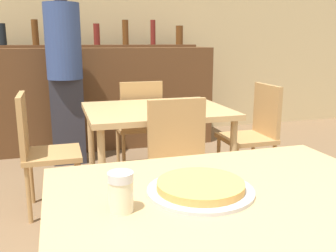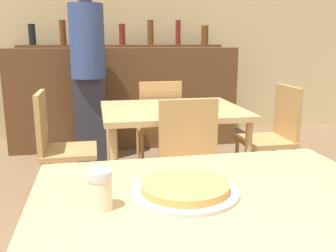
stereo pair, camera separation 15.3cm
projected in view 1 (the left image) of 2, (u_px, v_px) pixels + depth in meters
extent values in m
cube|color=#D1B784|center=(93.00, 26.00, 4.67)|extent=(8.00, 0.05, 2.80)
cube|color=tan|center=(234.00, 203.00, 1.14)|extent=(1.11, 0.85, 0.04)
cylinder|color=tan|center=(293.00, 235.00, 1.70)|extent=(0.05, 0.05, 0.73)
cube|color=tan|center=(156.00, 111.00, 2.86)|extent=(1.06, 0.88, 0.04)
cylinder|color=tan|center=(103.00, 179.00, 2.45)|extent=(0.05, 0.05, 0.69)
cylinder|color=tan|center=(233.00, 166.00, 2.71)|extent=(0.05, 0.05, 0.69)
cylinder|color=tan|center=(91.00, 148.00, 3.16)|extent=(0.05, 0.05, 0.69)
cylinder|color=tan|center=(195.00, 139.00, 3.43)|extent=(0.05, 0.05, 0.69)
cube|color=brown|center=(101.00, 98.00, 4.39)|extent=(2.60, 0.56, 1.15)
cube|color=brown|center=(97.00, 46.00, 4.39)|extent=(2.39, 0.24, 0.03)
cylinder|color=black|center=(2.00, 34.00, 4.07)|extent=(0.08, 0.08, 0.23)
cylinder|color=#5B3314|center=(35.00, 32.00, 4.16)|extent=(0.07, 0.07, 0.28)
cylinder|color=#1E5123|center=(66.00, 31.00, 4.25)|extent=(0.07, 0.07, 0.32)
cylinder|color=maroon|center=(97.00, 34.00, 4.36)|extent=(0.07, 0.07, 0.24)
cylinder|color=#5B3314|center=(125.00, 32.00, 4.45)|extent=(0.07, 0.07, 0.29)
cylinder|color=maroon|center=(153.00, 32.00, 4.54)|extent=(0.06, 0.06, 0.29)
cylinder|color=#5B3314|center=(179.00, 35.00, 4.64)|extent=(0.09, 0.09, 0.23)
cube|color=tan|center=(186.00, 176.00, 2.27)|extent=(0.40, 0.40, 0.04)
cube|color=tan|center=(177.00, 132.00, 2.39)|extent=(0.38, 0.04, 0.43)
cylinder|color=tan|center=(167.00, 226.00, 2.12)|extent=(0.03, 0.03, 0.41)
cylinder|color=tan|center=(222.00, 218.00, 2.21)|extent=(0.03, 0.03, 0.41)
cylinder|color=tan|center=(152.00, 202.00, 2.44)|extent=(0.03, 0.03, 0.41)
cylinder|color=tan|center=(201.00, 196.00, 2.53)|extent=(0.03, 0.03, 0.41)
cube|color=tan|center=(138.00, 127.00, 3.56)|extent=(0.40, 0.40, 0.04)
cube|color=tan|center=(142.00, 106.00, 3.34)|extent=(0.38, 0.04, 0.43)
cylinder|color=tan|center=(151.00, 143.00, 3.82)|extent=(0.03, 0.03, 0.41)
cylinder|color=tan|center=(118.00, 146.00, 3.73)|extent=(0.03, 0.03, 0.41)
cylinder|color=tan|center=(160.00, 152.00, 3.50)|extent=(0.03, 0.03, 0.41)
cylinder|color=tan|center=(124.00, 156.00, 3.41)|extent=(0.03, 0.03, 0.41)
cube|color=tan|center=(52.00, 154.00, 2.70)|extent=(0.40, 0.40, 0.04)
cube|color=tan|center=(23.00, 125.00, 2.60)|extent=(0.04, 0.38, 0.43)
cylinder|color=tan|center=(80.00, 189.00, 2.64)|extent=(0.03, 0.03, 0.41)
cylinder|color=tan|center=(77.00, 173.00, 2.96)|extent=(0.03, 0.03, 0.41)
cylinder|color=tan|center=(29.00, 195.00, 2.54)|extent=(0.03, 0.03, 0.41)
cylinder|color=tan|center=(31.00, 178.00, 2.86)|extent=(0.03, 0.03, 0.41)
cube|color=tan|center=(246.00, 138.00, 3.14)|extent=(0.40, 0.40, 0.04)
cube|color=tan|center=(267.00, 110.00, 3.14)|extent=(0.04, 0.38, 0.43)
cylinder|color=tan|center=(218.00, 159.00, 3.30)|extent=(0.03, 0.03, 0.41)
cylinder|color=tan|center=(236.00, 172.00, 2.98)|extent=(0.03, 0.03, 0.41)
cylinder|color=tan|center=(253.00, 156.00, 3.39)|extent=(0.03, 0.03, 0.41)
cylinder|color=tan|center=(273.00, 168.00, 3.08)|extent=(0.03, 0.03, 0.41)
cylinder|color=#B7B7BC|center=(200.00, 191.00, 1.16)|extent=(0.33, 0.33, 0.01)
cylinder|color=gold|center=(201.00, 185.00, 1.15)|extent=(0.27, 0.27, 0.02)
cylinder|color=beige|center=(121.00, 197.00, 1.02)|extent=(0.07, 0.07, 0.09)
cylinder|color=silver|center=(121.00, 177.00, 1.01)|extent=(0.07, 0.07, 0.02)
cube|color=#2D2D38|center=(68.00, 122.00, 3.77)|extent=(0.32, 0.18, 0.86)
cylinder|color=#33477F|center=(63.00, 42.00, 3.59)|extent=(0.34, 0.34, 0.72)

